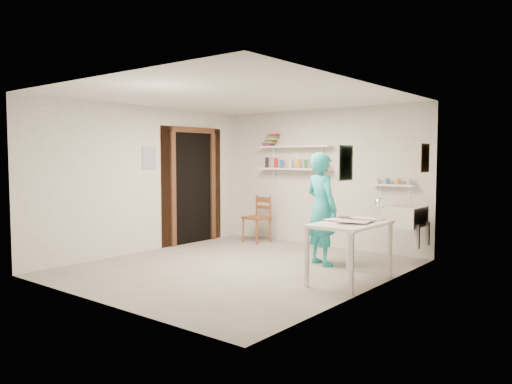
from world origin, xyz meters
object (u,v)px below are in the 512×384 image
Objects in this scene: wall_clock at (324,189)px; work_table at (350,252)px; desk_lamp at (380,203)px; belfast_sink at (405,216)px; wooden_chair at (257,218)px; man at (322,209)px.

work_table is (0.89, -0.86, -0.71)m from wall_clock.
belfast_sink is at bearing 94.29° from desk_lamp.
belfast_sink is at bearing 53.59° from wall_clock.
wooden_chair is 0.80× the size of work_table.
man is 5.56× the size of wall_clock.
wall_clock is at bearing 136.19° from work_table.
desk_lamp is at bearing -13.54° from wooden_chair.
man is (-0.92, -0.82, 0.11)m from belfast_sink.
work_table is (0.81, -0.65, -0.44)m from man.
belfast_sink is 1.51m from work_table.
desk_lamp reaches higher than belfast_sink.
man is at bearing -18.10° from wooden_chair.
man is 0.35m from wall_clock.
man is 11.53× the size of desk_lamp.
wall_clock is 2.09m from wooden_chair.
work_table is 8.00× the size of desk_lamp.
work_table is at bearing 163.24° from man.
wooden_chair is (-1.86, 0.73, -0.63)m from wall_clock.
belfast_sink is 1.06m from desk_lamp.
desk_lamp is (1.00, -0.20, 0.16)m from man.
wooden_chair is (-2.86, 0.11, -0.25)m from belfast_sink.
man is at bearing 141.14° from work_table.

